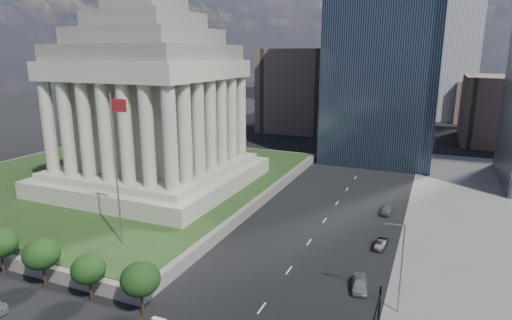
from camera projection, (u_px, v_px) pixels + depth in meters
The scene contains 12 objects.
ground at pixel (373, 153), 117.26m from camera, with size 500.00×500.00×0.00m, color black.
plaza_terrace at pixel (118, 179), 89.70m from camera, with size 66.00×70.00×1.80m, color #655E56.
plaza_lawn at pixel (118, 175), 89.46m from camera, with size 64.00×68.00×0.10m, color #213917.
war_memorial at pixel (150, 82), 78.71m from camera, with size 34.00×34.00×39.00m, color #A19D87, non-canonical shape.
flagpole at pixel (117, 162), 54.68m from camera, with size 2.52×0.24×20.00m.
midrise_glass at pixel (386, 39), 104.72m from camera, with size 26.00×26.00×60.00m, color black.
building_filler_ne at pixel (498, 109), 129.32m from camera, with size 20.00×30.00×20.00m, color brown.
building_filler_nw at pixel (302, 89), 152.06m from camera, with size 24.00×30.00×28.00m, color brown.
street_lamp_north at pixel (400, 263), 43.95m from camera, with size 2.13×0.22×10.00m.
parked_sedan_near at pixel (360, 284), 49.46m from camera, with size 4.34×1.74×1.48m, color gray.
parked_sedan_mid at pixel (381, 244), 59.93m from camera, with size 1.31×3.74×1.23m, color black.
parked_sedan_far at pixel (387, 210), 72.79m from camera, with size 1.74×4.33×1.47m, color #57595E.
Camera 1 is at (15.48, -17.63, 26.70)m, focal length 30.00 mm.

